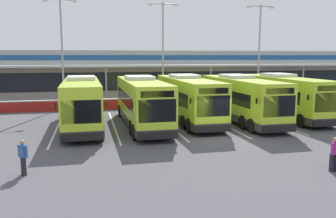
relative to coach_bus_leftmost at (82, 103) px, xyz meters
The scene contains 19 objects.
ground_plane 10.66m from the coach_bus_leftmost, 34.78° to the right, with size 200.00×200.00×0.00m, color #4C4C51.
terminal_building 22.66m from the coach_bus_leftmost, 67.57° to the left, with size 70.00×13.00×6.00m.
red_barrier_wall 12.18m from the coach_bus_leftmost, 44.58° to the left, with size 60.00×0.40×1.10m.
coach_bus_leftmost is the anchor object (origin of this frame).
coach_bus_left_centre 4.48m from the coach_bus_leftmost, ahead, with size 3.00×12.18×3.78m.
coach_bus_centre 8.44m from the coach_bus_leftmost, ahead, with size 3.00×12.18×3.78m.
coach_bus_right_centre 12.61m from the coach_bus_leftmost, ahead, with size 3.00×12.18×3.78m.
coach_bus_rightmost 17.11m from the coach_bus_leftmost, ahead, with size 3.00×12.18×3.78m.
bay_stripe_far_west 2.58m from the coach_bus_leftmost, behind, with size 0.14×13.00×0.01m, color silver.
bay_stripe_west 2.93m from the coach_bus_leftmost, ahead, with size 0.14×13.00×0.01m, color silver.
bay_stripe_mid_west 6.77m from the coach_bus_leftmost, ahead, with size 0.14×13.00×0.01m, color silver.
bay_stripe_centre 10.88m from the coach_bus_leftmost, ahead, with size 0.14×13.00×0.01m, color silver.
bay_stripe_mid_east 15.04m from the coach_bus_leftmost, ahead, with size 0.14×13.00×0.01m, color silver.
bay_stripe_east 19.21m from the coach_bus_leftmost, ahead, with size 0.14×13.00×0.01m, color silver.
pedestrian_in_dark_coat 17.68m from the coach_bus_leftmost, 49.21° to the right, with size 0.52×0.34×1.62m.
pedestrian_child 11.11m from the coach_bus_leftmost, 102.51° to the right, with size 0.46×0.43×1.62m.
lamp_post_west 11.71m from the coach_bus_leftmost, 100.69° to the left, with size 3.24×0.28×11.00m.
lamp_post_centre 14.72m from the coach_bus_leftmost, 52.54° to the left, with size 3.24×0.28×11.00m.
lamp_post_east 22.72m from the coach_bus_leftmost, 28.26° to the left, with size 3.24×0.28×11.00m.
Camera 1 is at (-8.02, -21.16, 5.27)m, focal length 37.89 mm.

